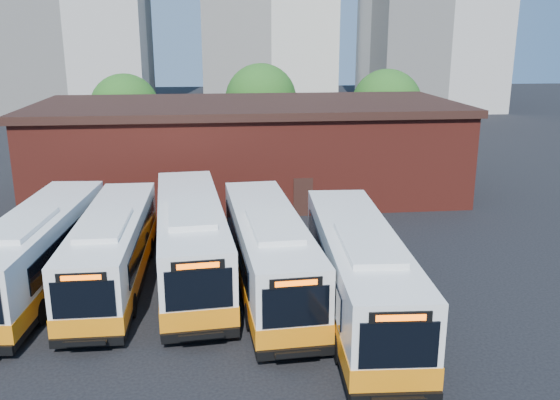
{
  "coord_description": "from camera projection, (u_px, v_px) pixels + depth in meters",
  "views": [
    {
      "loc": [
        -2.24,
        -20.77,
        10.85
      ],
      "look_at": [
        0.79,
        6.87,
        3.06
      ],
      "focal_mm": 38.0,
      "sensor_mm": 36.0,
      "label": 1
    }
  ],
  "objects": [
    {
      "name": "bus_midwest",
      "position": [
        191.0,
        242.0,
        27.06
      ],
      "size": [
        3.89,
        13.86,
        3.73
      ],
      "rotation": [
        0.0,
        0.0,
        0.08
      ],
      "color": "white",
      "rests_on": "ground"
    },
    {
      "name": "ground",
      "position": [
        279.0,
        323.0,
        23.04
      ],
      "size": [
        220.0,
        220.0,
        0.0
      ],
      "primitive_type": "plane",
      "color": "black"
    },
    {
      "name": "depot_building",
      "position": [
        248.0,
        147.0,
        41.31
      ],
      "size": [
        28.6,
        12.6,
        6.4
      ],
      "color": "maroon",
      "rests_on": "ground"
    },
    {
      "name": "bus_east",
      "position": [
        358.0,
        275.0,
        23.41
      ],
      "size": [
        3.55,
        13.61,
        3.67
      ],
      "rotation": [
        0.0,
        0.0,
        -0.06
      ],
      "color": "white",
      "rests_on": "ground"
    },
    {
      "name": "bus_west",
      "position": [
        113.0,
        252.0,
        26.24
      ],
      "size": [
        2.7,
        12.56,
        3.41
      ],
      "rotation": [
        0.0,
        0.0,
        -0.01
      ],
      "color": "white",
      "rests_on": "ground"
    },
    {
      "name": "tree_east",
      "position": [
        386.0,
        104.0,
        52.78
      ],
      "size": [
        6.24,
        6.24,
        7.96
      ],
      "color": "#382314",
      "rests_on": "ground"
    },
    {
      "name": "bus_farwest",
      "position": [
        38.0,
        254.0,
        25.88
      ],
      "size": [
        3.71,
        13.17,
        3.55
      ],
      "rotation": [
        0.0,
        0.0,
        -0.08
      ],
      "color": "white",
      "rests_on": "ground"
    },
    {
      "name": "transit_worker",
      "position": [
        351.0,
        313.0,
        21.85
      ],
      "size": [
        0.67,
        0.79,
        1.83
      ],
      "primitive_type": "imported",
      "rotation": [
        0.0,
        0.0,
        1.16
      ],
      "color": "black",
      "rests_on": "ground"
    },
    {
      "name": "bus_mideast",
      "position": [
        268.0,
        255.0,
        25.7
      ],
      "size": [
        3.43,
        13.23,
        3.57
      ],
      "rotation": [
        0.0,
        0.0,
        0.06
      ],
      "color": "white",
      "rests_on": "ground"
    },
    {
      "name": "tree_west",
      "position": [
        125.0,
        109.0,
        51.37
      ],
      "size": [
        6.0,
        6.0,
        7.65
      ],
      "color": "#382314",
      "rests_on": "ground"
    },
    {
      "name": "tree_mid",
      "position": [
        261.0,
        100.0,
        54.43
      ],
      "size": [
        6.56,
        6.56,
        8.36
      ],
      "color": "#382314",
      "rests_on": "ground"
    }
  ]
}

